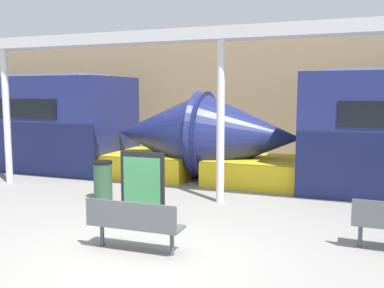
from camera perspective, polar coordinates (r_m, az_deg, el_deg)
The scene contains 8 objects.
ground_plane at distance 6.95m, azimuth -6.73°, elevation -15.04°, with size 60.00×60.00×0.00m, color gray.
station_wall at distance 16.16m, azimuth 9.98°, elevation 6.45°, with size 56.00×0.20×5.00m, color #9E8460.
bench_near at distance 7.08m, azimuth -7.83°, elevation -10.23°, with size 1.60×0.47×0.87m.
trash_bin at distance 10.58m, azimuth -11.79°, elevation -4.77°, with size 0.47×0.47×0.95m.
poster_board at distance 8.42m, azimuth -6.62°, elevation -5.90°, with size 0.92×0.07×1.45m.
support_column_near at distance 9.99m, azimuth 3.82°, elevation 2.84°, with size 0.19×0.19×3.78m, color silver.
support_column_far at distance 13.29m, azimuth -23.48°, elevation 3.28°, with size 0.19×0.19×3.78m, color silver.
canopy_beam at distance 10.05m, azimuth 3.92°, elevation 14.45°, with size 28.00×0.60×0.28m, color #B7B7BC.
Camera 1 is at (2.98, -5.72, 2.58)m, focal length 40.00 mm.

